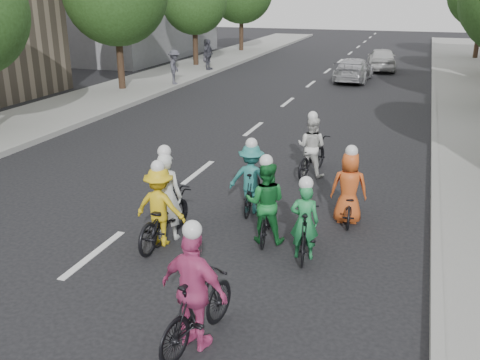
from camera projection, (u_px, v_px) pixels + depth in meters
The scene contains 18 objects.
ground at pixel (94, 254), 9.98m from camera, with size 120.00×120.00×0.00m, color black.
sidewalk_left at pixel (62, 111), 21.29m from camera, with size 4.00×80.00×0.15m, color gray.
curb_left at pixel (105, 114), 20.70m from camera, with size 0.18×80.00×0.18m, color #999993.
curb_right at pixel (434, 141), 17.04m from camera, with size 0.18×80.00×0.18m, color #999993.
tree_l_4 at pixel (194, 1), 32.52m from camera, with size 4.00×4.00×5.97m.
cyclist_0 at pixel (169, 207), 10.52m from camera, with size 0.65×1.67×1.91m.
cyclist_1 at pixel (266, 208), 10.34m from camera, with size 0.87×1.58×1.77m.
cyclist_2 at pixel (162, 213), 10.25m from camera, with size 1.01×1.95×1.70m.
cyclist_3 at pixel (196, 300), 7.24m from camera, with size 1.09×1.81×1.90m.
cyclist_4 at pixel (349, 195), 11.23m from camera, with size 0.81×1.57×1.70m.
cyclist_5 at pixel (305, 228), 9.75m from camera, with size 0.66×1.60×1.58m.
cyclist_6 at pixel (312, 152), 14.07m from camera, with size 0.92×1.93×1.73m.
cyclist_7 at pixel (252, 183), 11.72m from camera, with size 1.04×1.62×1.69m.
follow_car_lead at pixel (354, 70), 28.50m from camera, with size 1.72×4.23×1.23m, color #B7B7BC.
follow_car_trail at pixel (382, 59), 32.27m from camera, with size 1.61×3.99×1.36m, color silver.
spectator_0 at pixel (175, 67), 26.65m from camera, with size 1.09×0.63×1.69m, color #4C4C58.
spectator_1 at pixel (208, 55), 31.40m from camera, with size 1.03×0.43×1.76m, color #454651.
spectator_2 at pixel (207, 51), 34.70m from camera, with size 0.72×0.47×1.48m, color #545361.
Camera 1 is at (5.46, -7.58, 4.68)m, focal length 40.00 mm.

